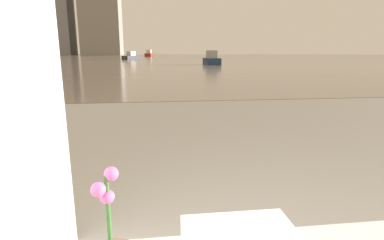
{
  "coord_description": "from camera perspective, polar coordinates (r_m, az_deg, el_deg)",
  "views": [
    {
      "loc": [
        -0.4,
        0.13,
        1.13
      ],
      "look_at": [
        -0.1,
        2.48,
        0.59
      ],
      "focal_mm": 28.0,
      "sensor_mm": 36.0,
      "label": 1
    }
  ],
  "objects": [
    {
      "name": "skyline_tower_0",
      "position": [
        128.5,
        -31.23,
        17.01
      ],
      "size": [
        9.79,
        13.78,
        29.01
      ],
      "color": "gray",
      "rests_on": "ground_plane"
    },
    {
      "name": "harbor_boat_0",
      "position": [
        48.16,
        -11.5,
        11.74
      ],
      "size": [
        2.77,
        3.4,
        1.24
      ],
      "color": "#2D2D33",
      "rests_on": "harbor_water"
    },
    {
      "name": "harbor_boat_1",
      "position": [
        27.94,
        3.74,
        11.4
      ],
      "size": [
        1.23,
        3.41,
        1.27
      ],
      "color": "navy",
      "rests_on": "harbor_water"
    },
    {
      "name": "skyline_tower_2",
      "position": [
        120.13,
        -16.97,
        18.89
      ],
      "size": [
        13.73,
        13.59,
        29.92
      ],
      "color": "gray",
      "rests_on": "ground_plane"
    },
    {
      "name": "harbor_water",
      "position": [
        61.88,
        -6.94,
        11.67
      ],
      "size": [
        180.0,
        110.0,
        0.01
      ],
      "color": "gray",
      "rests_on": "ground_plane"
    },
    {
      "name": "harbor_boat_2",
      "position": [
        81.81,
        -8.18,
        12.32
      ],
      "size": [
        2.31,
        4.8,
        1.73
      ],
      "color": "maroon",
      "rests_on": "harbor_water"
    },
    {
      "name": "harbor_boat_3",
      "position": [
        78.47,
        -28.1,
        11.03
      ],
      "size": [
        2.46,
        5.54,
        2.01
      ],
      "color": "#2D2D33",
      "rests_on": "harbor_water"
    }
  ]
}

